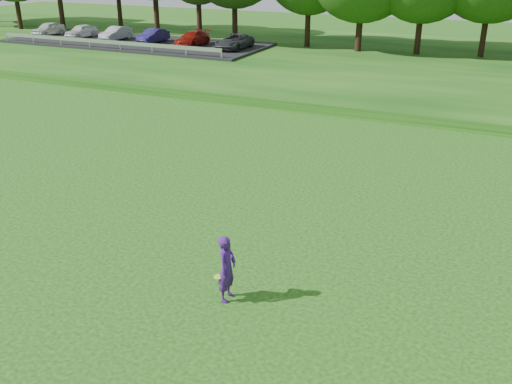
% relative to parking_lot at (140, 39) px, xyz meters
% --- Properties ---
extents(ground, '(140.00, 140.00, 0.00)m').
position_rel_parking_lot_xyz_m(ground, '(23.32, -32.82, -1.06)').
color(ground, '#0C410C').
rests_on(ground, ground).
extents(berm, '(130.00, 30.00, 0.60)m').
position_rel_parking_lot_xyz_m(berm, '(23.32, 1.18, -0.76)').
color(berm, '#0C410C').
rests_on(berm, ground).
extents(walking_path, '(130.00, 1.60, 0.04)m').
position_rel_parking_lot_xyz_m(walking_path, '(23.32, -12.82, -1.04)').
color(walking_path, gray).
rests_on(walking_path, ground).
extents(parking_lot, '(24.00, 9.00, 1.38)m').
position_rel_parking_lot_xyz_m(parking_lot, '(0.00, 0.00, 0.00)').
color(parking_lot, black).
rests_on(parking_lot, berm).
extents(woman, '(0.52, 0.69, 1.81)m').
position_rel_parking_lot_xyz_m(woman, '(25.03, -31.85, -0.15)').
color(woman, '#401870').
rests_on(woman, ground).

